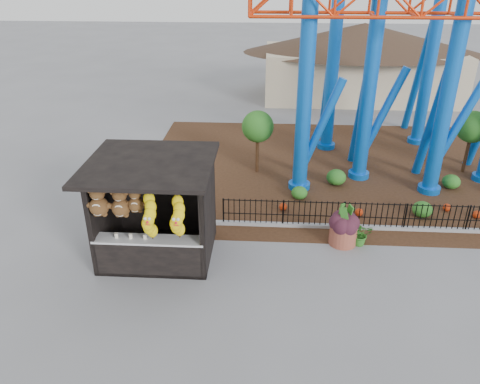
# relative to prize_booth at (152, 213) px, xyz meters

# --- Properties ---
(ground) EXTENTS (120.00, 120.00, 0.00)m
(ground) POSITION_rel_prize_booth_xyz_m (3.04, -0.88, -1.55)
(ground) COLOR slate
(ground) RESTS_ON ground
(mulch_bed) EXTENTS (18.00, 12.00, 0.02)m
(mulch_bed) POSITION_rel_prize_booth_xyz_m (7.04, 7.12, -1.54)
(mulch_bed) COLOR #331E11
(mulch_bed) RESTS_ON ground
(curb) EXTENTS (18.00, 0.18, 0.12)m
(curb) POSITION_rel_prize_booth_xyz_m (7.04, 2.12, -1.49)
(curb) COLOR gray
(curb) RESTS_ON ground
(prize_booth) EXTENTS (3.50, 3.40, 3.12)m
(prize_booth) POSITION_rel_prize_booth_xyz_m (0.00, 0.00, 0.00)
(prize_booth) COLOR black
(prize_booth) RESTS_ON ground
(picket_fence) EXTENTS (12.20, 0.06, 1.00)m
(picket_fence) POSITION_rel_prize_booth_xyz_m (7.94, 2.12, -1.05)
(picket_fence) COLOR black
(picket_fence) RESTS_ON ground
(roller_coaster) EXTENTS (11.00, 6.37, 10.82)m
(roller_coaster) POSITION_rel_prize_booth_xyz_m (8.15, 7.34, 4.89)
(roller_coaster) COLOR blue
(roller_coaster) RESTS_ON ground
(terracotta_planter) EXTENTS (0.90, 0.90, 0.62)m
(terracotta_planter) POSITION_rel_prize_booth_xyz_m (5.70, 1.18, -1.24)
(terracotta_planter) COLOR brown
(terracotta_planter) RESTS_ON ground
(planter_foliage) EXTENTS (0.70, 0.70, 0.64)m
(planter_foliage) POSITION_rel_prize_booth_xyz_m (5.70, 1.18, -0.61)
(planter_foliage) COLOR #33141F
(planter_foliage) RESTS_ON terracotta_planter
(potted_plant) EXTENTS (0.70, 0.61, 0.77)m
(potted_plant) POSITION_rel_prize_booth_xyz_m (6.24, 1.16, -1.17)
(potted_plant) COLOR #1C4C16
(potted_plant) RESTS_ON ground
(landscaping) EXTENTS (8.91, 3.16, 0.62)m
(landscaping) POSITION_rel_prize_booth_xyz_m (8.21, 4.61, -1.27)
(landscaping) COLOR #245D1B
(landscaping) RESTS_ON mulch_bed
(pavilion) EXTENTS (15.00, 15.00, 4.80)m
(pavilion) POSITION_rel_prize_booth_xyz_m (9.04, 19.12, 1.51)
(pavilion) COLOR #BFAD8C
(pavilion) RESTS_ON ground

